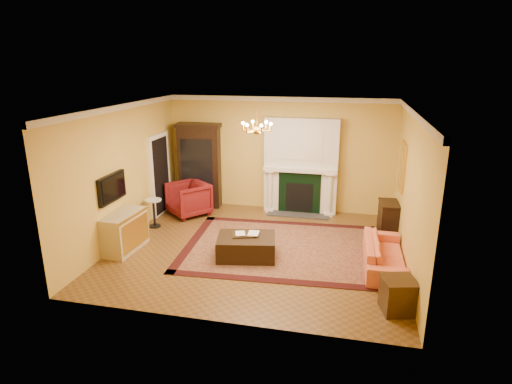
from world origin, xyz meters
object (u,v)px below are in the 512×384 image
(china_cabinet, at_px, (200,167))
(wingback_armchair, at_px, (188,197))
(commode, at_px, (124,232))
(end_table, at_px, (398,296))
(leather_ottoman, at_px, (246,247))
(pedestal_table, at_px, (154,211))
(coral_sofa, at_px, (385,250))
(console_table, at_px, (388,219))

(china_cabinet, relative_size, wingback_armchair, 2.29)
(china_cabinet, relative_size, commode, 1.98)
(end_table, xyz_separation_m, leather_ottoman, (-2.84, 1.41, -0.04))
(china_cabinet, xyz_separation_m, end_table, (4.86, -4.33, -0.82))
(pedestal_table, distance_m, commode, 1.36)
(wingback_armchair, distance_m, commode, 2.40)
(commode, relative_size, end_table, 2.02)
(wingback_armchair, xyz_separation_m, coral_sofa, (4.81, -1.98, -0.11))
(china_cabinet, bearing_deg, wingback_armchair, -100.69)
(leather_ottoman, bearing_deg, pedestal_table, 145.60)
(commode, xyz_separation_m, leather_ottoman, (2.61, 0.22, -0.18))
(pedestal_table, relative_size, commode, 0.63)
(end_table, distance_m, console_table, 3.29)
(wingback_armchair, bearing_deg, coral_sofa, 18.49)
(console_table, height_order, leather_ottoman, console_table)
(pedestal_table, xyz_separation_m, coral_sofa, (5.31, -0.99, -0.03))
(wingback_armchair, bearing_deg, leather_ottoman, -4.75)
(end_table, bearing_deg, china_cabinet, 138.30)
(leather_ottoman, bearing_deg, coral_sofa, -7.48)
(pedestal_table, bearing_deg, coral_sofa, -10.59)
(console_table, distance_m, leather_ottoman, 3.46)
(leather_ottoman, bearing_deg, console_table, 22.45)
(china_cabinet, bearing_deg, console_table, -18.37)
(console_table, xyz_separation_m, leather_ottoman, (-2.90, -1.89, -0.14))
(pedestal_table, distance_m, end_table, 5.99)
(china_cabinet, bearing_deg, end_table, -48.14)
(wingback_armchair, relative_size, coral_sofa, 0.50)
(wingback_armchair, bearing_deg, console_table, 38.10)
(coral_sofa, xyz_separation_m, console_table, (0.17, 1.74, 0.00))
(china_cabinet, height_order, end_table, china_cabinet)
(commode, distance_m, end_table, 5.58)
(console_table, bearing_deg, coral_sofa, -100.25)
(console_table, bearing_deg, china_cabinet, 163.50)
(wingback_armchair, relative_size, pedestal_table, 1.37)
(commode, bearing_deg, end_table, -9.45)
(wingback_armchair, xyz_separation_m, console_table, (4.98, -0.24, -0.10))
(end_table, bearing_deg, wingback_armchair, 144.34)
(coral_sofa, distance_m, console_table, 1.75)
(pedestal_table, bearing_deg, end_table, -25.16)
(console_table, bearing_deg, pedestal_table, -176.81)
(pedestal_table, distance_m, leather_ottoman, 2.82)
(pedestal_table, xyz_separation_m, console_table, (5.48, 0.75, -0.03))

